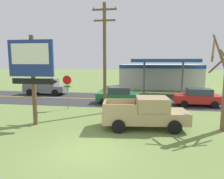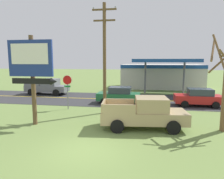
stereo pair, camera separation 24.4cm
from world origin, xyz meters
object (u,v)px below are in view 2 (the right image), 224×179
at_px(utility_pole, 105,56).
at_px(car_red_near_lane, 198,97).
at_px(pickup_tan_parked_on_lawn, 145,113).
at_px(car_green_far_lane, 119,95).
at_px(gas_station, 161,75).
at_px(pickup_grey_on_road, 48,87).
at_px(motel_sign, 32,66).
at_px(stop_sign, 67,86).

distance_m(utility_pole, car_red_near_lane, 9.70).
bearing_deg(pickup_tan_parked_on_lawn, car_red_near_lane, 56.03).
height_order(utility_pole, car_green_far_lane, utility_pole).
relative_size(gas_station, pickup_grey_on_road, 2.31).
bearing_deg(car_red_near_lane, utility_pole, -154.21).
height_order(pickup_grey_on_road, car_green_far_lane, pickup_grey_on_road).
relative_size(motel_sign, car_red_near_lane, 1.38).
height_order(utility_pole, pickup_grey_on_road, utility_pole).
distance_m(gas_station, car_green_far_lane, 13.66).
relative_size(motel_sign, car_green_far_lane, 1.38).
relative_size(motel_sign, stop_sign, 1.96).
bearing_deg(pickup_tan_parked_on_lawn, car_green_far_lane, 109.66).
xyz_separation_m(motel_sign, car_green_far_lane, (4.54, 7.72, -3.01)).
height_order(gas_station, pickup_grey_on_road, gas_station).
height_order(pickup_grey_on_road, car_red_near_lane, pickup_grey_on_road).
distance_m(utility_pole, pickup_tan_parked_on_lawn, 5.84).
bearing_deg(gas_station, motel_sign, -114.74).
height_order(stop_sign, car_red_near_lane, stop_sign).
bearing_deg(car_red_near_lane, motel_sign, -147.16).
xyz_separation_m(motel_sign, pickup_grey_on_road, (-4.99, 11.72, -2.88)).
xyz_separation_m(stop_sign, pickup_tan_parked_on_lawn, (6.64, -4.09, -1.06)).
bearing_deg(pickup_grey_on_road, pickup_tan_parked_on_lawn, -42.78).
xyz_separation_m(motel_sign, gas_station, (9.42, 20.44, -1.90)).
bearing_deg(motel_sign, pickup_tan_parked_on_lawn, 4.19).
relative_size(utility_pole, car_green_far_lane, 2.03).
xyz_separation_m(pickup_tan_parked_on_lawn, car_red_near_lane, (4.85, 7.20, -0.13)).
xyz_separation_m(utility_pole, pickup_grey_on_road, (-8.90, 7.89, -3.59)).
bearing_deg(stop_sign, utility_pole, -12.82).
xyz_separation_m(gas_station, pickup_grey_on_road, (-14.41, -8.72, -0.98)).
distance_m(stop_sign, pickup_tan_parked_on_lawn, 7.87).
bearing_deg(car_green_far_lane, motel_sign, -120.45).
relative_size(gas_station, pickup_tan_parked_on_lawn, 2.23).
bearing_deg(pickup_tan_parked_on_lawn, gas_station, 83.40).
height_order(motel_sign, utility_pole, utility_pole).
bearing_deg(pickup_grey_on_road, car_red_near_lane, -13.27).
relative_size(stop_sign, gas_station, 0.25).
bearing_deg(gas_station, pickup_grey_on_road, -148.83).
height_order(motel_sign, car_red_near_lane, motel_sign).
bearing_deg(stop_sign, car_red_near_lane, 15.17).
xyz_separation_m(stop_sign, gas_station, (8.94, 15.83, -0.08)).
bearing_deg(pickup_grey_on_road, utility_pole, -41.58).
bearing_deg(car_green_far_lane, gas_station, 69.02).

